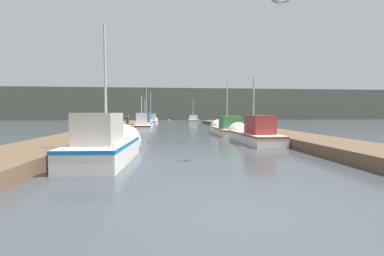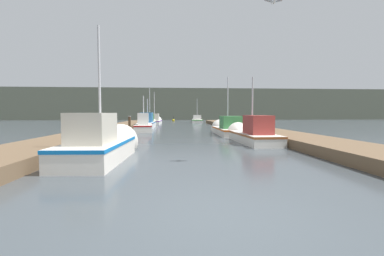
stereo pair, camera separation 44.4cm
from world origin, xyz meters
The scene contains 16 objects.
ground_plane centered at (0.00, 0.00, 0.00)m, with size 200.00×200.00×0.00m.
dock_left centered at (-5.78, 16.00, 0.21)m, with size 2.64×40.00×0.42m.
dock_right centered at (5.78, 16.00, 0.21)m, with size 2.64×40.00×0.42m.
distant_shore_ridge centered at (0.00, 59.98, 3.47)m, with size 120.00×16.00×6.93m.
fishing_boat_0 centered at (-3.14, 5.30, 0.51)m, with size 1.85×4.98×4.91m.
fishing_boat_1 centered at (3.53, 9.80, 0.44)m, with size 1.71×5.15×3.96m.
fishing_boat_2 centered at (3.29, 15.01, 0.41)m, with size 1.70×5.96×4.69m.
fishing_boat_3 centered at (-3.33, 19.58, 0.47)m, with size 1.92×6.61×3.46m.
fishing_boat_4 centered at (-3.36, 23.69, 0.52)m, with size 1.52×5.46×3.42m.
fishing_boat_5 centered at (-3.51, 27.86, 0.47)m, with size 1.74×5.29×4.80m.
fishing_boat_6 centered at (-3.29, 33.19, 0.41)m, with size 1.93×6.40×5.08m.
fishing_boat_7 centered at (3.27, 38.07, 0.35)m, with size 1.93×5.01×4.31m.
mooring_piling_0 centered at (-4.56, 42.28, 0.71)m, with size 0.30×0.30×1.41m.
mooring_piling_1 centered at (-4.49, 18.98, 0.66)m, with size 0.24×0.24×1.30m.
channel_buoy centered at (-0.59, 44.78, 0.14)m, with size 0.48×0.48×0.98m.
seagull_lead centered at (2.41, 4.15, 5.05)m, with size 0.55×0.29×0.12m.
Camera 1 is at (-1.17, -3.76, 1.60)m, focal length 24.00 mm.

